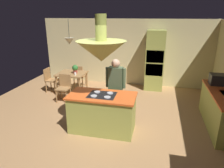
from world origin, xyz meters
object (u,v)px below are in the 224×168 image
chair_at_corner (50,78)px  kitchen_island (102,112)px  dining_table (72,76)px  potted_plant_on_table (75,69)px  cup_on_table (75,74)px  chair_by_back_wall (79,75)px  microwave_on_counter (219,80)px  person_at_island (116,85)px  oven_tower (155,61)px  chair_facing_island (64,86)px

chair_at_corner → kitchen_island: bearing=-129.4°
dining_table → chair_at_corner: (-0.86, -0.00, -0.14)m
potted_plant_on_table → cup_on_table: 0.25m
chair_by_back_wall → chair_at_corner: bearing=36.7°
kitchen_island → chair_by_back_wall: kitchen_island is taller
cup_on_table → microwave_on_counter: size_ratio=0.20×
person_at_island → potted_plant_on_table: 2.24m
kitchen_island → microwave_on_counter: 3.23m
oven_tower → person_at_island: oven_tower is taller
chair_by_back_wall → potted_plant_on_table: potted_plant_on_table is taller
oven_tower → cup_on_table: 2.92m
chair_by_back_wall → chair_at_corner: same height
potted_plant_on_table → dining_table: bearing=178.0°
person_at_island → chair_by_back_wall: size_ratio=1.89×
oven_tower → chair_by_back_wall: (-2.80, -0.50, -0.59)m
person_at_island → chair_by_back_wall: 2.82m
chair_facing_island → microwave_on_counter: (4.54, -0.04, 0.56)m
dining_table → person_at_island: (1.88, -1.42, 0.29)m
kitchen_island → microwave_on_counter: size_ratio=3.45×
kitchen_island → cup_on_table: bearing=127.9°
cup_on_table → kitchen_island: bearing=-52.1°
kitchen_island → person_at_island: size_ratio=0.97×
chair_facing_island → potted_plant_on_table: 0.78m
oven_tower → person_at_island: bearing=-109.8°
chair_facing_island → cup_on_table: size_ratio=9.67×
chair_by_back_wall → dining_table: bearing=90.0°
kitchen_island → chair_facing_island: bearing=139.3°
chair_facing_island → kitchen_island: bearing=-40.7°
kitchen_island → microwave_on_counter: microwave_on_counter is taller
dining_table → cup_on_table: (0.23, -0.21, 0.16)m
chair_by_back_wall → microwave_on_counter: 4.76m
person_at_island → cup_on_table: size_ratio=18.24×
chair_at_corner → chair_facing_island: bearing=-126.7°
chair_at_corner → potted_plant_on_table: bearing=-90.3°
oven_tower → chair_facing_island: oven_tower is taller
oven_tower → chair_at_corner: 3.88m
microwave_on_counter → dining_table: bearing=171.5°
oven_tower → chair_by_back_wall: oven_tower is taller
kitchen_island → dining_table: (-1.70, 2.10, 0.18)m
chair_by_back_wall → cup_on_table: bearing=105.0°
oven_tower → microwave_on_counter: 2.52m
chair_at_corner → potted_plant_on_table: 1.09m
oven_tower → cup_on_table: bearing=-152.3°
oven_tower → chair_facing_island: size_ratio=2.51×
kitchen_island → oven_tower: bearing=71.3°
oven_tower → chair_by_back_wall: bearing=-169.8°
person_at_island → chair_at_corner: (-2.74, 1.42, -0.44)m
chair_at_corner → cup_on_table: 1.15m
kitchen_island → dining_table: 2.71m
person_at_island → chair_at_corner: bearing=152.6°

